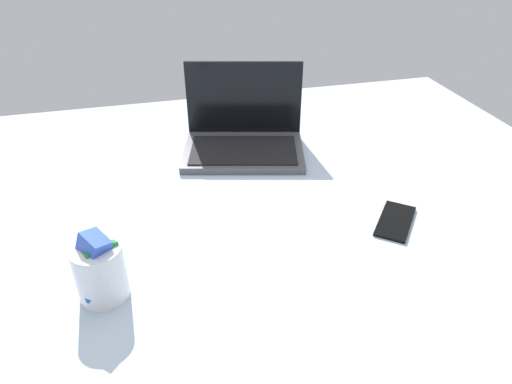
% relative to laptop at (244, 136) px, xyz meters
% --- Properties ---
extents(bed_mattress, '(1.80, 1.40, 0.18)m').
position_rel_laptop_xyz_m(bed_mattress, '(-0.05, -0.27, -0.13)').
color(bed_mattress, silver).
rests_on(bed_mattress, ground).
extents(laptop, '(0.38, 0.30, 0.23)m').
position_rel_laptop_xyz_m(laptop, '(0.00, 0.00, 0.00)').
color(laptop, '#4C4C51').
rests_on(laptop, bed_mattress).
extents(snack_cup, '(0.09, 0.09, 0.15)m').
position_rel_laptop_xyz_m(snack_cup, '(-0.38, -0.50, 0.02)').
color(snack_cup, silver).
rests_on(snack_cup, bed_mattress).
extents(cell_phone, '(0.14, 0.15, 0.01)m').
position_rel_laptop_xyz_m(cell_phone, '(0.25, -0.43, -0.04)').
color(cell_phone, black).
rests_on(cell_phone, bed_mattress).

